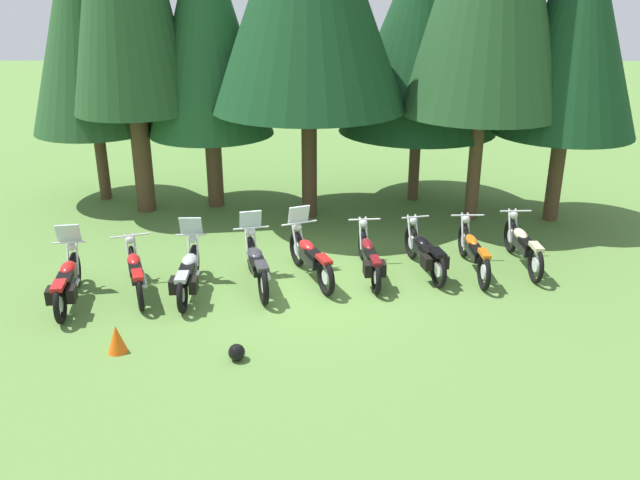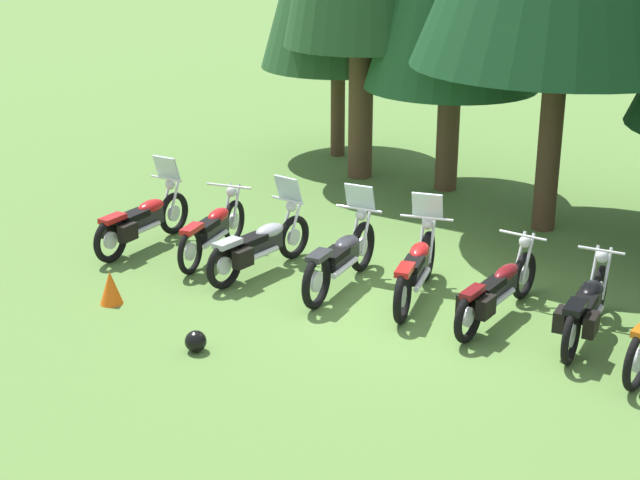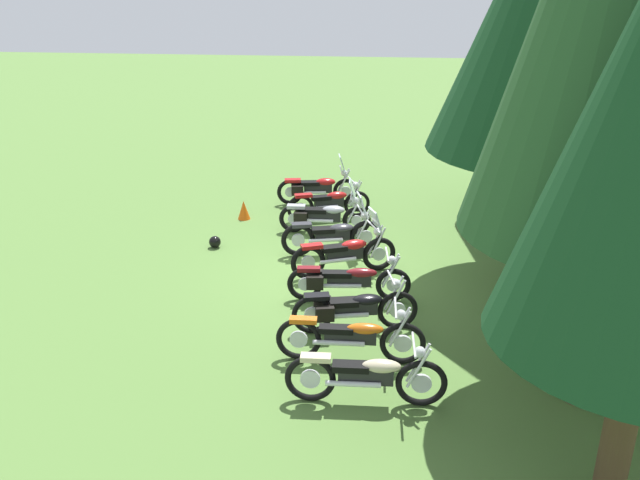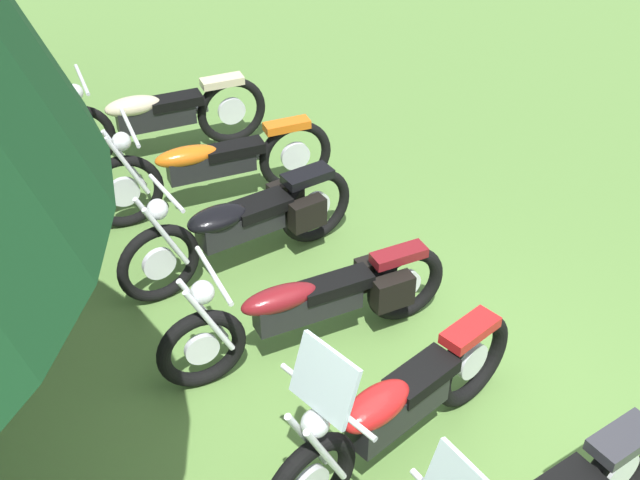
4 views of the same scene
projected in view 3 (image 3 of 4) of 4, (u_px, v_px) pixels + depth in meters
ground_plane at (338, 274)px, 14.00m from camera, size 80.00×80.00×0.00m
motorcycle_0 at (317, 188)px, 18.09m from camera, size 0.79×2.22×1.36m
motorcycle_1 at (330, 202)px, 16.99m from camera, size 0.99×2.09×1.00m
motorcycle_2 at (324, 215)px, 16.05m from camera, size 0.61×2.23×1.35m
motorcycle_3 at (333, 234)px, 14.82m from camera, size 0.85×2.25×1.39m
motorcycle_4 at (346, 253)px, 13.81m from camera, size 1.10×2.15×1.38m
motorcycle_5 at (346, 280)px, 12.70m from camera, size 0.70×2.37×0.99m
motorcycle_6 at (353, 308)px, 11.59m from camera, size 0.85×2.20×1.01m
motorcycle_7 at (352, 337)px, 10.66m from camera, size 0.71×2.42×1.02m
motorcycle_8 at (367, 376)px, 9.60m from camera, size 0.68×2.37×1.03m
pine_tree_0 at (573, 20)px, 17.00m from camera, size 3.24×3.24×7.66m
pine_tree_2 at (579, 34)px, 14.17m from camera, size 3.22×3.22×7.46m
traffic_cone at (244, 210)px, 17.07m from camera, size 0.32×0.32×0.48m
dropped_helmet at (215, 242)px, 15.31m from camera, size 0.27×0.27×0.27m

